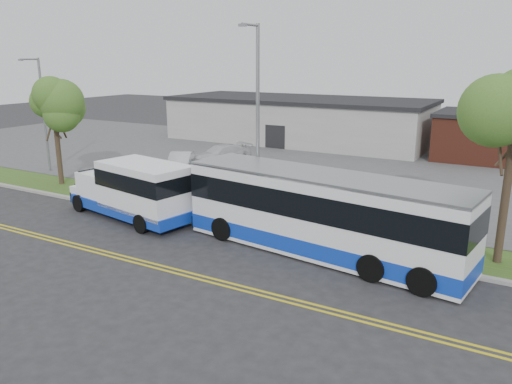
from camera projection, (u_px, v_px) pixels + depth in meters
The scene contains 18 objects.
ground at pixel (176, 229), 24.34m from camera, with size 140.00×140.00×0.00m, color #28282B.
lane_line_north at pixel (119, 255), 21.10m from camera, with size 70.00×0.12×0.01m, color gold.
lane_line_south at pixel (114, 257), 20.85m from camera, with size 70.00×0.12×0.01m, color gold.
curb at pixel (190, 221), 25.24m from camera, with size 80.00×0.30×0.15m, color #9E9B93.
verge at pixel (210, 212), 26.76m from camera, with size 80.00×3.30×0.10m, color #36531B.
parking_lot at pixel (314, 165), 38.60m from camera, with size 80.00×25.00×0.10m, color #4C4C4F.
commercial_building at pixel (298, 120), 49.31m from camera, with size 25.40×10.40×4.35m.
brick_wing at pixel (477, 136), 40.66m from camera, with size 6.30×7.30×3.90m.
tree_west at pixel (54, 106), 31.42m from camera, with size 4.40×4.40×6.91m.
streetlight_near at pixel (257, 119), 23.84m from camera, with size 0.35×1.53×9.50m.
streetlight_far at pixel (43, 110), 35.35m from camera, with size 0.35×1.53×8.00m.
shuttle_bus at pixel (136, 189), 25.39m from camera, with size 8.22×3.91×3.04m.
transit_bus at pixel (322, 214), 20.90m from camera, with size 12.71×4.43×3.45m.
pedestrian at pixel (118, 181), 29.92m from camera, with size 0.59×0.38×1.61m, color black.
parked_car_a at pixel (181, 163), 35.72m from camera, with size 1.53×4.39×1.45m, color silver.
parked_car_b at pixel (221, 154), 38.72m from camera, with size 2.05×5.05×1.46m, color silver.
grocery_bag_left at pixel (112, 192), 30.02m from camera, with size 0.32×0.32×0.32m, color white.
grocery_bag_right at pixel (125, 192), 30.15m from camera, with size 0.32×0.32×0.32m, color white.
Camera 1 is at (14.77, -18.11, 8.04)m, focal length 35.00 mm.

